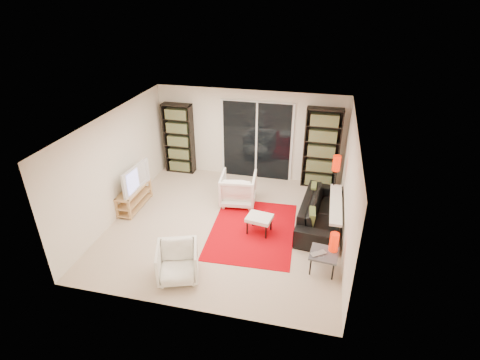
% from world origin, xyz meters
% --- Properties ---
extents(floor, '(5.00, 5.00, 0.00)m').
position_xyz_m(floor, '(0.00, 0.00, 0.00)').
color(floor, beige).
rests_on(floor, ground).
extents(wall_back, '(5.00, 0.02, 2.40)m').
position_xyz_m(wall_back, '(0.00, 2.50, 1.20)').
color(wall_back, white).
rests_on(wall_back, ground).
extents(wall_front, '(5.00, 0.02, 2.40)m').
position_xyz_m(wall_front, '(0.00, -2.50, 1.20)').
color(wall_front, white).
rests_on(wall_front, ground).
extents(wall_left, '(0.02, 5.00, 2.40)m').
position_xyz_m(wall_left, '(-2.50, 0.00, 1.20)').
color(wall_left, white).
rests_on(wall_left, ground).
extents(wall_right, '(0.02, 5.00, 2.40)m').
position_xyz_m(wall_right, '(2.50, 0.00, 1.20)').
color(wall_right, white).
rests_on(wall_right, ground).
extents(ceiling, '(5.00, 5.00, 0.02)m').
position_xyz_m(ceiling, '(0.00, 0.00, 2.40)').
color(ceiling, white).
rests_on(ceiling, wall_back).
extents(sliding_door, '(1.92, 0.08, 2.16)m').
position_xyz_m(sliding_door, '(0.20, 2.46, 1.05)').
color(sliding_door, white).
rests_on(sliding_door, ground).
extents(bookshelf_left, '(0.80, 0.30, 1.95)m').
position_xyz_m(bookshelf_left, '(-1.95, 2.33, 0.98)').
color(bookshelf_left, black).
rests_on(bookshelf_left, ground).
extents(bookshelf_right, '(0.90, 0.30, 2.10)m').
position_xyz_m(bookshelf_right, '(1.90, 2.33, 1.05)').
color(bookshelf_right, black).
rests_on(bookshelf_right, ground).
extents(tv_stand, '(0.37, 1.16, 0.50)m').
position_xyz_m(tv_stand, '(-2.31, 0.23, 0.26)').
color(tv_stand, tan).
rests_on(tv_stand, floor).
extents(tv, '(0.24, 1.04, 0.60)m').
position_xyz_m(tv, '(-2.29, 0.23, 0.80)').
color(tv, black).
rests_on(tv, tv_stand).
extents(rug, '(1.88, 2.48, 0.01)m').
position_xyz_m(rug, '(0.62, -0.08, 0.01)').
color(rug, '#C10009').
rests_on(rug, floor).
extents(sofa, '(1.07, 2.26, 0.64)m').
position_xyz_m(sofa, '(2.05, 0.51, 0.32)').
color(sofa, black).
rests_on(sofa, floor).
extents(armchair_back, '(0.91, 0.93, 0.77)m').
position_xyz_m(armchair_back, '(0.05, 0.99, 0.38)').
color(armchair_back, white).
rests_on(armchair_back, floor).
extents(armchair_front, '(0.92, 0.93, 0.67)m').
position_xyz_m(armchair_front, '(-0.41, -1.81, 0.33)').
color(armchair_front, white).
rests_on(armchair_front, floor).
extents(ottoman, '(0.58, 0.50, 0.40)m').
position_xyz_m(ottoman, '(0.77, -0.11, 0.34)').
color(ottoman, white).
rests_on(ottoman, floor).
extents(side_table, '(0.55, 0.55, 0.40)m').
position_xyz_m(side_table, '(2.14, -1.03, 0.36)').
color(side_table, '#4A4A4F').
rests_on(side_table, floor).
extents(laptop, '(0.35, 0.33, 0.02)m').
position_xyz_m(laptop, '(2.06, -1.12, 0.41)').
color(laptop, silver).
rests_on(laptop, side_table).
extents(table_lamp, '(0.16, 0.16, 0.37)m').
position_xyz_m(table_lamp, '(2.29, -0.91, 0.59)').
color(table_lamp, red).
rests_on(table_lamp, side_table).
extents(floor_lamp, '(0.20, 0.20, 1.34)m').
position_xyz_m(floor_lamp, '(2.26, 1.30, 1.01)').
color(floor_lamp, black).
rests_on(floor_lamp, floor).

